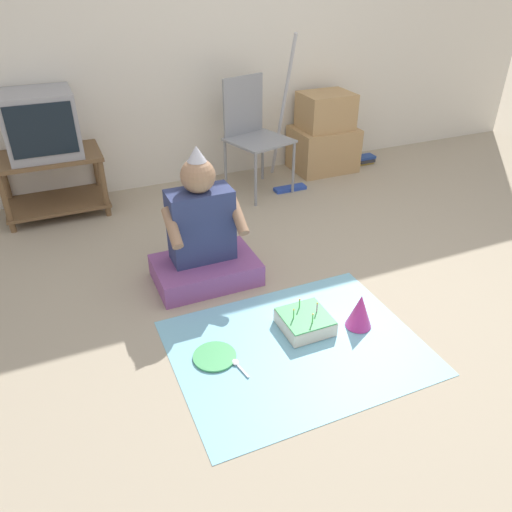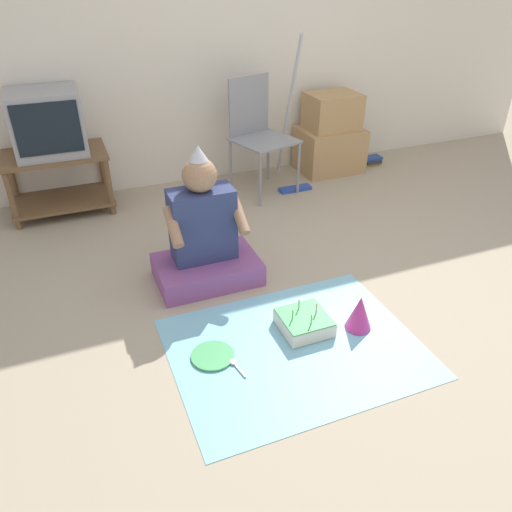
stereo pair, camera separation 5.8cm
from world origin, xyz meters
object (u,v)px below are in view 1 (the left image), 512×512
object	(u,v)px
folding_chair	(252,128)
paper_plate	(215,356)
dust_mop	(286,145)
birthday_cake	(305,322)
tv	(41,124)
person_seated	(203,240)
cardboard_box_stack	(324,136)
party_hat_blue	(360,311)
book_pile	(364,159)

from	to	relation	value
folding_chair	paper_plate	xyz separation A→B (m)	(-1.01, -1.89, -0.52)
dust_mop	birthday_cake	world-z (taller)	dust_mop
tv	folding_chair	xyz separation A→B (m)	(1.57, -0.17, -0.17)
person_seated	paper_plate	world-z (taller)	person_seated
person_seated	birthday_cake	xyz separation A→B (m)	(0.34, -0.69, -0.22)
cardboard_box_stack	party_hat_blue	distance (m)	2.34
book_pile	birthday_cake	distance (m)	2.63
person_seated	tv	bearing A→B (deg)	119.33
book_pile	paper_plate	xyz separation A→B (m)	(-2.24, -2.01, -0.03)
birthday_cake	book_pile	bearing A→B (deg)	49.17
tv	person_seated	world-z (taller)	tv
person_seated	birthday_cake	distance (m)	0.80
tv	book_pile	xyz separation A→B (m)	(2.81, -0.04, -0.66)
tv	book_pile	bearing A→B (deg)	-0.87
cardboard_box_stack	person_seated	world-z (taller)	person_seated
tv	birthday_cake	bearing A→B (deg)	-61.70
dust_mop	paper_plate	distance (m)	2.26
dust_mop	person_seated	bearing A→B (deg)	-134.74
tv	party_hat_blue	xyz separation A→B (m)	(1.37, -2.13, -0.60)
cardboard_box_stack	dust_mop	distance (m)	0.55
dust_mop	person_seated	world-z (taller)	dust_mop
folding_chair	dust_mop	xyz separation A→B (m)	(0.28, -0.06, -0.16)
book_pile	party_hat_blue	world-z (taller)	party_hat_blue
person_seated	birthday_cake	bearing A→B (deg)	-63.79
paper_plate	dust_mop	bearing A→B (deg)	54.75
folding_chair	person_seated	xyz separation A→B (m)	(-0.82, -1.17, -0.26)
paper_plate	folding_chair	bearing A→B (deg)	61.90
book_pile	birthday_cake	xyz separation A→B (m)	(-1.72, -1.99, 0.01)
folding_chair	birthday_cake	xyz separation A→B (m)	(-0.48, -1.86, -0.48)
folding_chair	book_pile	bearing A→B (deg)	5.92
person_seated	cardboard_box_stack	bearing A→B (deg)	39.76
cardboard_box_stack	birthday_cake	xyz separation A→B (m)	(-1.26, -2.02, -0.27)
book_pile	person_seated	size ratio (longest dim) A/B	0.21
party_hat_blue	person_seated	bearing A→B (deg)	128.16
book_pile	party_hat_blue	size ratio (longest dim) A/B	0.92
tv	cardboard_box_stack	distance (m)	2.39
paper_plate	cardboard_box_stack	bearing A→B (deg)	48.82
tv	party_hat_blue	size ratio (longest dim) A/B	2.48
cardboard_box_stack	party_hat_blue	size ratio (longest dim) A/B	3.53
tv	dust_mop	size ratio (longest dim) A/B	0.39
dust_mop	book_pile	distance (m)	1.03
cardboard_box_stack	book_pile	bearing A→B (deg)	-3.74
folding_chair	party_hat_blue	bearing A→B (deg)	-95.90
cardboard_box_stack	birthday_cake	bearing A→B (deg)	-122.01
tv	dust_mop	bearing A→B (deg)	-7.15
dust_mop	party_hat_blue	xyz separation A→B (m)	(-0.48, -1.90, -0.26)
cardboard_box_stack	book_pile	size ratio (longest dim) A/B	3.84
book_pile	party_hat_blue	xyz separation A→B (m)	(-1.44, -2.09, 0.07)
book_pile	paper_plate	world-z (taller)	book_pile
tv	birthday_cake	distance (m)	2.40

